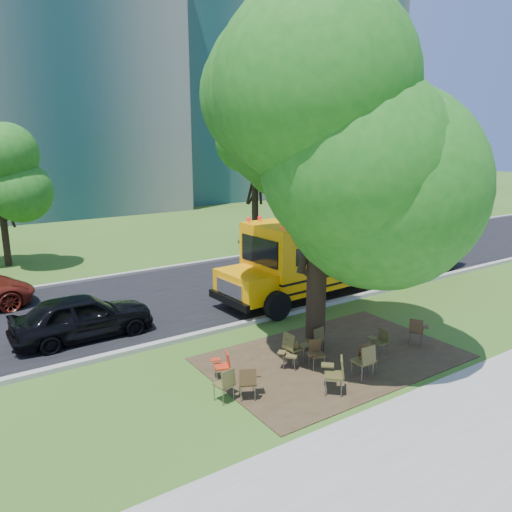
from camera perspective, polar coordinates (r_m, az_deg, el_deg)
ground at (r=14.22m, az=4.39°, el=-11.80°), size 160.00×160.00×0.00m
sidewalk at (r=11.23m, az=21.35°, el=-20.07°), size 60.00×4.00×0.04m
dirt_patch at (r=14.46m, az=8.82°, el=-11.41°), size 7.00×4.50×0.03m
asphalt_road at (r=19.80m, az=-8.22°, el=-4.45°), size 80.00×8.00×0.04m
kerb_near at (r=16.45m, az=-2.11°, el=-7.89°), size 80.00×0.25×0.14m
kerb_far at (r=23.41m, az=-12.58°, el=-1.70°), size 80.00×0.25×0.14m
building_right at (r=58.11m, az=-0.08°, el=19.80°), size 30.00×16.00×25.00m
bg_tree_3 at (r=28.93m, az=-0.11°, el=11.41°), size 5.60×5.60×7.84m
bg_tree_4 at (r=33.34m, az=12.59°, el=10.18°), size 5.00×5.00×6.85m
main_tree at (r=13.57m, az=7.33°, el=10.76°), size 7.20×7.20×9.06m
school_bus at (r=21.26m, az=12.09°, el=1.43°), size 12.43×3.41×3.01m
chair_0 at (r=12.00m, az=-3.47°, el=-14.08°), size 0.56×0.57×0.83m
chair_1 at (r=12.02m, az=-0.88°, el=-13.95°), size 0.70×0.55×0.85m
chair_2 at (r=12.40m, az=9.16°, el=-12.88°), size 0.65×0.82×0.95m
chair_3 at (r=13.63m, az=6.82°, el=-10.75°), size 0.62×0.49×0.79m
chair_4 at (r=13.19m, az=12.37°, el=-11.33°), size 0.64×0.57×0.97m
chair_5 at (r=13.51m, az=12.48°, el=-11.13°), size 0.53×0.49×0.82m
chair_6 at (r=14.76m, az=14.03°, el=-9.19°), size 0.47×0.50×0.77m
chair_7 at (r=15.68m, az=17.92°, el=-7.90°), size 0.71×0.56×0.85m
chair_8 at (r=12.94m, az=-3.76°, el=-12.12°), size 0.48×0.62×0.77m
chair_9 at (r=13.57m, az=3.91°, el=-10.84°), size 0.66×0.52×0.78m
chair_10 at (r=13.69m, az=4.26°, el=-10.14°), size 0.59×0.62×0.95m
chair_11 at (r=14.39m, az=6.90°, el=-9.24°), size 0.57×0.57×0.86m
black_car at (r=16.24m, az=-19.19°, el=-6.54°), size 4.20×1.71×1.43m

